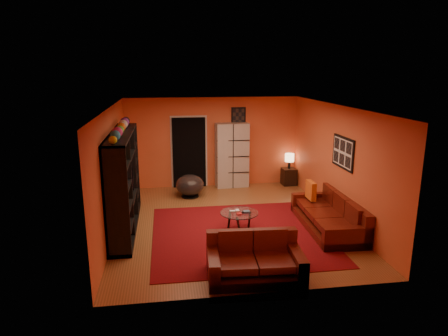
{
  "coord_description": "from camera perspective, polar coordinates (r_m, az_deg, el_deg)",
  "views": [
    {
      "loc": [
        -1.36,
        -8.38,
        3.38
      ],
      "look_at": [
        -0.1,
        0.1,
        1.25
      ],
      "focal_mm": 32.0,
      "sensor_mm": 36.0,
      "label": 1
    }
  ],
  "objects": [
    {
      "name": "wall_back",
      "position": [
        11.65,
        -1.6,
        3.69
      ],
      "size": [
        6.0,
        0.0,
        6.0
      ],
      "primitive_type": "plane",
      "rotation": [
        1.57,
        0.0,
        0.0
      ],
      "color": "#DB5830",
      "rests_on": "floor"
    },
    {
      "name": "storage_cabinet",
      "position": [
        11.6,
        1.14,
        1.83
      ],
      "size": [
        0.96,
        0.48,
        1.88
      ],
      "primitive_type": "cube",
      "rotation": [
        0.0,
        0.0,
        0.07
      ],
      "color": "#B9B5AB",
      "rests_on": "floor"
    },
    {
      "name": "entertainment_unit",
      "position": [
        8.75,
        -14.12,
        -1.9
      ],
      "size": [
        0.45,
        3.0,
        2.1
      ],
      "primitive_type": "cube",
      "color": "black",
      "rests_on": "floor"
    },
    {
      "name": "sofa",
      "position": [
        9.03,
        15.07,
        -6.6
      ],
      "size": [
        1.06,
        2.38,
        0.85
      ],
      "rotation": [
        0.0,
        0.0,
        -0.04
      ],
      "color": "#4B0F0A",
      "rests_on": "rug"
    },
    {
      "name": "loveseat",
      "position": [
        6.87,
        4.33,
        -12.87
      ],
      "size": [
        1.62,
        1.03,
        0.85
      ],
      "rotation": [
        0.0,
        0.0,
        1.51
      ],
      "color": "#4B0F0A",
      "rests_on": "rug"
    },
    {
      "name": "bowl_chair",
      "position": [
        10.82,
        -4.89,
        -2.46
      ],
      "size": [
        0.75,
        0.75,
        0.61
      ],
      "color": "black",
      "rests_on": "floor"
    },
    {
      "name": "rug",
      "position": [
        8.52,
        2.17,
        -9.37
      ],
      "size": [
        3.6,
        3.6,
        0.01
      ],
      "primitive_type": "cube",
      "color": "#5D0A10",
      "rests_on": "floor"
    },
    {
      "name": "floor",
      "position": [
        9.14,
        0.73,
        -7.72
      ],
      "size": [
        6.0,
        6.0,
        0.0
      ],
      "primitive_type": "plane",
      "color": "brown",
      "rests_on": "ground"
    },
    {
      "name": "wall_front",
      "position": [
        5.93,
        5.43,
        -6.63
      ],
      "size": [
        6.0,
        0.0,
        6.0
      ],
      "primitive_type": "plane",
      "rotation": [
        -1.57,
        0.0,
        0.0
      ],
      "color": "#DB5830",
      "rests_on": "floor"
    },
    {
      "name": "wall_left",
      "position": [
        8.71,
        -15.69,
        -0.37
      ],
      "size": [
        0.0,
        6.0,
        6.0
      ],
      "primitive_type": "plane",
      "rotation": [
        1.57,
        0.0,
        1.57
      ],
      "color": "#DB5830",
      "rests_on": "floor"
    },
    {
      "name": "coffee_table",
      "position": [
        8.56,
        2.19,
        -6.65
      ],
      "size": [
        0.81,
        0.81,
        0.4
      ],
      "rotation": [
        0.0,
        0.0,
        0.31
      ],
      "color": "silver",
      "rests_on": "floor"
    },
    {
      "name": "wall_right",
      "position": [
        9.46,
        15.88,
        0.74
      ],
      "size": [
        0.0,
        6.0,
        6.0
      ],
      "primitive_type": "plane",
      "rotation": [
        1.57,
        0.0,
        -1.57
      ],
      "color": "#DB5830",
      "rests_on": "floor"
    },
    {
      "name": "wall_art_back",
      "position": [
        11.64,
        2.08,
        7.41
      ],
      "size": [
        0.42,
        0.03,
        0.52
      ],
      "primitive_type": "cube",
      "color": "black",
      "rests_on": "wall_back"
    },
    {
      "name": "side_table",
      "position": [
        12.09,
        9.24,
        -1.21
      ],
      "size": [
        0.41,
        0.41,
        0.5
      ],
      "primitive_type": "cube",
      "rotation": [
        0.0,
        0.0,
        0.03
      ],
      "color": "black",
      "rests_on": "floor"
    },
    {
      "name": "wall_art_right",
      "position": [
        9.13,
        16.65,
        2.14
      ],
      "size": [
        0.03,
        1.0,
        0.7
      ],
      "primitive_type": "cube",
      "color": "black",
      "rests_on": "wall_right"
    },
    {
      "name": "doorway",
      "position": [
        11.61,
        -5.0,
        2.19
      ],
      "size": [
        0.95,
        0.1,
        2.04
      ],
      "primitive_type": "cube",
      "color": "black",
      "rests_on": "floor"
    },
    {
      "name": "table_lamp",
      "position": [
        11.96,
        9.34,
        1.4
      ],
      "size": [
        0.27,
        0.27,
        0.45
      ],
      "color": "black",
      "rests_on": "side_table"
    },
    {
      "name": "throw_pillow",
      "position": [
        9.53,
        12.31,
        -3.13
      ],
      "size": [
        0.12,
        0.42,
        0.42
      ],
      "primitive_type": "cube",
      "color": "orange",
      "rests_on": "sofa"
    },
    {
      "name": "tv",
      "position": [
        8.83,
        -13.73,
        -2.25
      ],
      "size": [
        0.88,
        0.12,
        0.51
      ],
      "primitive_type": "imported",
      "rotation": [
        0.0,
        0.0,
        1.57
      ],
      "color": "black",
      "rests_on": "entertainment_unit"
    },
    {
      "name": "ceiling",
      "position": [
        8.53,
        0.79,
        8.73
      ],
      "size": [
        6.0,
        6.0,
        0.0
      ],
      "primitive_type": "plane",
      "rotation": [
        3.14,
        0.0,
        0.0
      ],
      "color": "white",
      "rests_on": "wall_back"
    }
  ]
}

